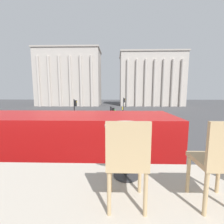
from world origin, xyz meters
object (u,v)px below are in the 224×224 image
object	(u,v)px
cafe_dining_table	(127,139)
cafe_chair_1	(220,159)
plaza_building_right	(150,80)
traffic_light_near	(112,123)
traffic_light_far	(124,106)
traffic_light_mid	(75,112)
car_black	(64,118)
cafe_chair_0	(127,159)
pedestrian_yellow	(123,109)
double_decker_bus	(29,158)
plaza_building_left	(70,78)
pedestrian_olive	(86,115)

from	to	relation	value
cafe_dining_table	cafe_chair_1	world-z (taller)	cafe_chair_1
cafe_dining_table	plaza_building_right	xyz separation A→B (m)	(12.87, 56.34, 5.35)
traffic_light_near	traffic_light_far	bearing A→B (deg)	83.39
traffic_light_mid	car_black	distance (m)	8.18
cafe_chair_0	plaza_building_right	world-z (taller)	plaza_building_right
traffic_light_near	traffic_light_far	xyz separation A→B (m)	(1.67, 14.42, 0.11)
traffic_light_far	pedestrian_yellow	distance (m)	8.91
pedestrian_yellow	cafe_dining_table	bearing A→B (deg)	15.79
double_decker_bus	cafe_chair_0	world-z (taller)	cafe_chair_0
traffic_light_mid	traffic_light_far	xyz separation A→B (m)	(6.10, 8.67, -0.06)
cafe_dining_table	traffic_light_mid	size ratio (longest dim) A/B	0.18
traffic_light_mid	cafe_chair_0	bearing A→B (deg)	-72.82
double_decker_bus	traffic_light_far	size ratio (longest dim) A/B	2.83
car_black	pedestrian_yellow	bearing A→B (deg)	171.36
double_decker_bus	cafe_chair_0	size ratio (longest dim) A/B	12.23
traffic_light_mid	traffic_light_far	bearing A→B (deg)	54.89
plaza_building_right	traffic_light_mid	xyz separation A→B (m)	(-17.76, -41.24, -6.91)
cafe_chair_1	plaza_building_left	size ratio (longest dim) A/B	0.04
double_decker_bus	cafe_chair_1	bearing A→B (deg)	-46.49
cafe_dining_table	cafe_chair_0	bearing A→B (deg)	-94.04
traffic_light_far	pedestrian_olive	world-z (taller)	traffic_light_far
cafe_dining_table	pedestrian_yellow	xyz separation A→B (m)	(1.42, 32.54, -3.21)
cafe_chair_0	plaza_building_right	distance (m)	58.62
cafe_chair_0	plaza_building_left	bearing A→B (deg)	111.75
car_black	pedestrian_yellow	xyz separation A→B (m)	(10.16, 10.48, 0.27)
cafe_chair_0	double_decker_bus	bearing A→B (deg)	134.66
cafe_dining_table	plaza_building_left	world-z (taller)	plaza_building_left
cafe_chair_0	traffic_light_mid	bearing A→B (deg)	111.35
plaza_building_right	car_black	bearing A→B (deg)	-122.23
cafe_chair_1	plaza_building_left	world-z (taller)	plaza_building_left
traffic_light_far	traffic_light_near	bearing A→B (deg)	-96.61
plaza_building_left	car_black	size ratio (longest dim) A/B	5.56
double_decker_bus	traffic_light_near	size ratio (longest dim) A/B	2.96
double_decker_bus	pedestrian_olive	bearing A→B (deg)	91.29
pedestrian_olive	double_decker_bus	bearing A→B (deg)	144.57
cafe_chair_1	traffic_light_near	bearing A→B (deg)	96.69
pedestrian_yellow	cafe_chair_1	bearing A→B (deg)	17.32
cafe_dining_table	cafe_chair_1	size ratio (longest dim) A/B	0.80
cafe_chair_1	car_black	bearing A→B (deg)	112.09
traffic_light_mid	cafe_dining_table	bearing A→B (deg)	-72.06
cafe_dining_table	cafe_chair_1	xyz separation A→B (m)	(0.86, -0.57, -0.02)
traffic_light_near	pedestrian_yellow	bearing A→B (deg)	85.37
cafe_chair_1	plaza_building_left	bearing A→B (deg)	107.53
traffic_light_near	pedestrian_olive	xyz separation A→B (m)	(-4.75, 13.27, -1.45)
cafe_chair_0	car_black	world-z (taller)	cafe_chair_0
cafe_dining_table	traffic_light_far	size ratio (longest dim) A/B	0.19
traffic_light_near	cafe_chair_0	bearing A→B (deg)	-87.58
cafe_chair_0	pedestrian_olive	xyz separation A→B (m)	(-5.17, 23.21, -3.16)
plaza_building_right	traffic_light_far	xyz separation A→B (m)	(-11.66, -32.57, -6.97)
double_decker_bus	cafe_dining_table	size ratio (longest dim) A/B	15.25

